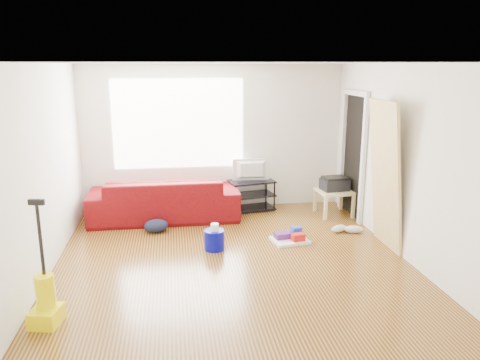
{
  "coord_description": "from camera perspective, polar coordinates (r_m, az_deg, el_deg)",
  "views": [
    {
      "loc": [
        -0.72,
        -5.51,
        2.49
      ],
      "look_at": [
        0.18,
        0.6,
        0.95
      ],
      "focal_mm": 35.0,
      "sensor_mm": 36.0,
      "label": 1
    }
  ],
  "objects": [
    {
      "name": "room",
      "position": [
        5.85,
        -0.4,
        1.77
      ],
      "size": [
        4.51,
        5.01,
        2.51
      ],
      "color": "#3E2210",
      "rests_on": "ground"
    },
    {
      "name": "door_panel",
      "position": [
        6.93,
        16.7,
        -7.69
      ],
      "size": [
        0.25,
        0.82,
        2.03
      ],
      "primitive_type": "cube",
      "rotation": [
        0.0,
        -0.1,
        0.0
      ],
      "color": "tan",
      "rests_on": "ground"
    },
    {
      "name": "vacuum",
      "position": [
        5.09,
        -22.62,
        -13.49
      ],
      "size": [
        0.32,
        0.35,
        1.26
      ],
      "rotation": [
        0.0,
        0.0,
        -0.21
      ],
      "color": "#ECDD00",
      "rests_on": "ground"
    },
    {
      "name": "backpack",
      "position": [
        7.28,
        -10.16,
        -6.26
      ],
      "size": [
        0.43,
        0.37,
        0.2
      ],
      "primitive_type": "ellipsoid",
      "rotation": [
        0.0,
        0.0,
        0.25
      ],
      "color": "black",
      "rests_on": "ground"
    },
    {
      "name": "sofa",
      "position": [
        7.87,
        -9.1,
        -4.66
      ],
      "size": [
        2.41,
        0.94,
        0.7
      ],
      "primitive_type": "imported",
      "rotation": [
        0.0,
        0.0,
        3.14
      ],
      "color": "#34040F",
      "rests_on": "ground"
    },
    {
      "name": "tv",
      "position": [
        8.05,
        1.44,
        1.22
      ],
      "size": [
        0.65,
        0.09,
        0.38
      ],
      "primitive_type": "imported",
      "rotation": [
        0.0,
        0.0,
        3.14
      ],
      "color": "black",
      "rests_on": "tv_stand"
    },
    {
      "name": "sneakers",
      "position": [
        7.31,
        12.83,
        -5.84
      ],
      "size": [
        0.51,
        0.26,
        0.11
      ],
      "rotation": [
        0.0,
        0.0,
        -0.04
      ],
      "color": "silver",
      "rests_on": "ground"
    },
    {
      "name": "tv_stand",
      "position": [
        8.15,
        1.42,
        -1.81
      ],
      "size": [
        0.83,
        0.57,
        0.53
      ],
      "rotation": [
        0.0,
        0.0,
        0.19
      ],
      "color": "black",
      "rests_on": "ground"
    },
    {
      "name": "printer",
      "position": [
        7.98,
        11.46,
        -0.42
      ],
      "size": [
        0.46,
        0.37,
        0.22
      ],
      "rotation": [
        0.0,
        0.0,
        0.11
      ],
      "color": "black",
      "rests_on": "side_table"
    },
    {
      "name": "toilet_paper",
      "position": [
        6.45,
        -3.08,
        -6.93
      ],
      "size": [
        0.11,
        0.11,
        0.1
      ],
      "primitive_type": "cylinder",
      "color": "white",
      "rests_on": "bucket"
    },
    {
      "name": "side_table",
      "position": [
        8.02,
        11.4,
        -1.66
      ],
      "size": [
        0.57,
        0.57,
        0.44
      ],
      "rotation": [
        0.0,
        0.0,
        0.06
      ],
      "color": "tan",
      "rests_on": "ground"
    },
    {
      "name": "cleaning_tray",
      "position": [
        6.84,
        6.18,
        -6.98
      ],
      "size": [
        0.56,
        0.48,
        0.18
      ],
      "rotation": [
        0.0,
        0.0,
        0.17
      ],
      "color": "white",
      "rests_on": "ground"
    },
    {
      "name": "bucket",
      "position": [
        6.54,
        -3.14,
        -8.42
      ],
      "size": [
        0.35,
        0.35,
        0.28
      ],
      "primitive_type": "cylinder",
      "rotation": [
        0.0,
        0.0,
        -0.33
      ],
      "color": "#030792",
      "rests_on": "ground"
    }
  ]
}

